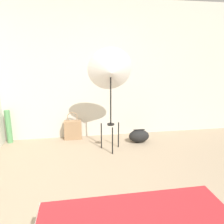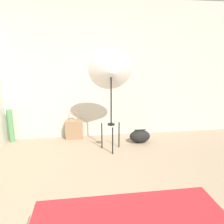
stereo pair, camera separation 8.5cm
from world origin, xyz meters
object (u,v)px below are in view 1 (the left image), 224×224
(paper_roll, at_px, (9,127))
(tote_bag, at_px, (73,130))
(photo_umbrella, at_px, (111,72))
(duffel_bag, at_px, (139,136))

(paper_roll, bearing_deg, tote_bag, -0.41)
(photo_umbrella, relative_size, paper_roll, 2.74)
(photo_umbrella, height_order, duffel_bag, photo_umbrella)
(tote_bag, distance_m, duffel_bag, 1.28)
(tote_bag, bearing_deg, paper_roll, 179.59)
(photo_umbrella, xyz_separation_m, paper_roll, (-1.82, 0.63, -1.02))
(photo_umbrella, distance_m, paper_roll, 2.18)
(photo_umbrella, relative_size, tote_bag, 3.16)
(tote_bag, height_order, duffel_bag, tote_bag)
(photo_umbrella, relative_size, duffel_bag, 4.43)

